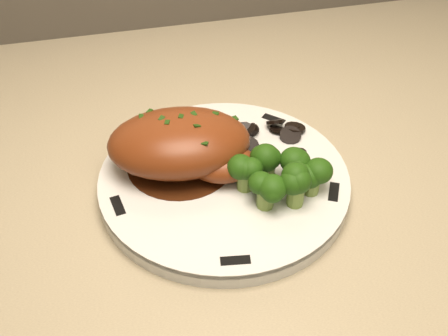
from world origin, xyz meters
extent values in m
cube|color=#4C3B22|center=(-0.06, 1.67, 0.40)|extent=(1.86, 0.61, 0.80)
cylinder|color=silver|center=(-0.43, 1.64, 0.84)|extent=(0.26, 0.26, 0.02)
cube|color=black|center=(-0.36, 1.71, 0.85)|extent=(0.02, 0.02, 0.00)
cube|color=black|center=(-0.48, 1.73, 0.85)|extent=(0.03, 0.02, 0.00)
cube|color=black|center=(-0.54, 1.62, 0.85)|extent=(0.01, 0.03, 0.00)
cube|color=black|center=(-0.45, 1.53, 0.85)|extent=(0.03, 0.01, 0.00)
cube|color=black|center=(-0.34, 1.59, 0.85)|extent=(0.02, 0.03, 0.00)
cylinder|color=#37180A|center=(-0.47, 1.66, 0.85)|extent=(0.10, 0.10, 0.00)
ellipsoid|color=brown|center=(-0.47, 1.66, 0.87)|extent=(0.15, 0.11, 0.05)
ellipsoid|color=brown|center=(-0.43, 1.63, 0.86)|extent=(0.07, 0.06, 0.03)
cube|color=#1A370B|center=(-0.51, 1.67, 0.89)|extent=(0.01, 0.00, 0.00)
cube|color=#1A370B|center=(-0.49, 1.67, 0.90)|extent=(0.01, 0.00, 0.00)
cube|color=#1A370B|center=(-0.48, 1.67, 0.90)|extent=(0.01, 0.00, 0.00)
cube|color=#1A370B|center=(-0.46, 1.66, 0.90)|extent=(0.01, 0.00, 0.00)
cube|color=#1A370B|center=(-0.45, 1.66, 0.90)|extent=(0.01, 0.00, 0.00)
cube|color=#1A370B|center=(-0.43, 1.66, 0.89)|extent=(0.01, 0.00, 0.00)
cylinder|color=black|center=(-0.35, 1.67, 0.85)|extent=(0.02, 0.01, 0.01)
cylinder|color=black|center=(-0.35, 1.67, 0.85)|extent=(0.02, 0.02, 0.01)
cylinder|color=black|center=(-0.36, 1.68, 0.85)|extent=(0.02, 0.02, 0.01)
cylinder|color=black|center=(-0.37, 1.68, 0.85)|extent=(0.02, 0.02, 0.01)
cylinder|color=black|center=(-0.38, 1.69, 0.85)|extent=(0.02, 0.02, 0.01)
cylinder|color=black|center=(-0.39, 1.69, 0.85)|extent=(0.02, 0.02, 0.01)
cylinder|color=black|center=(-0.40, 1.68, 0.85)|extent=(0.02, 0.02, 0.01)
cylinder|color=black|center=(-0.41, 1.68, 0.85)|extent=(0.02, 0.02, 0.00)
cylinder|color=black|center=(-0.41, 1.67, 0.85)|extent=(0.02, 0.02, 0.01)
cylinder|color=black|center=(-0.41, 1.67, 0.85)|extent=(0.02, 0.02, 0.02)
cylinder|color=black|center=(-0.41, 1.66, 0.85)|extent=(0.02, 0.02, 0.01)
cylinder|color=black|center=(-0.41, 1.65, 0.85)|extent=(0.03, 0.03, 0.01)
cylinder|color=black|center=(-0.40, 1.65, 0.85)|extent=(0.03, 0.03, 0.01)
cylinder|color=black|center=(-0.39, 1.65, 0.85)|extent=(0.02, 0.02, 0.01)
cylinder|color=black|center=(-0.38, 1.65, 0.85)|extent=(0.02, 0.02, 0.02)
cylinder|color=black|center=(-0.37, 1.65, 0.85)|extent=(0.03, 0.03, 0.02)
cylinder|color=black|center=(-0.36, 1.65, 0.85)|extent=(0.03, 0.03, 0.01)
cylinder|color=black|center=(-0.35, 1.66, 0.85)|extent=(0.03, 0.03, 0.01)
cylinder|color=olive|center=(-0.42, 1.61, 0.86)|extent=(0.02, 0.02, 0.02)
sphere|color=#133207|center=(-0.42, 1.61, 0.87)|extent=(0.02, 0.02, 0.02)
cylinder|color=olive|center=(-0.39, 1.62, 0.86)|extent=(0.02, 0.02, 0.02)
sphere|color=#133207|center=(-0.39, 1.62, 0.87)|extent=(0.02, 0.02, 0.02)
cylinder|color=olive|center=(-0.37, 1.61, 0.86)|extent=(0.02, 0.02, 0.02)
sphere|color=#133207|center=(-0.37, 1.61, 0.87)|extent=(0.02, 0.02, 0.02)
cylinder|color=olive|center=(-0.41, 1.59, 0.86)|extent=(0.02, 0.02, 0.02)
sphere|color=#133207|center=(-0.41, 1.59, 0.87)|extent=(0.02, 0.02, 0.02)
cylinder|color=olive|center=(-0.38, 1.58, 0.86)|extent=(0.02, 0.02, 0.02)
sphere|color=#133207|center=(-0.38, 1.58, 0.87)|extent=(0.02, 0.02, 0.02)
cylinder|color=olive|center=(-0.36, 1.59, 0.86)|extent=(0.02, 0.02, 0.02)
sphere|color=#133207|center=(-0.36, 1.59, 0.87)|extent=(0.02, 0.02, 0.02)
camera|label=1|loc=(-0.53, 1.25, 1.21)|focal=45.00mm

